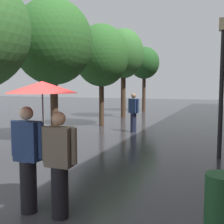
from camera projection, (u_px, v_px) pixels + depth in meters
street_tree_1 at (53, 42)px, 9.95m from camera, size 2.88×2.88×5.13m
street_tree_2 at (101, 56)px, 13.59m from camera, size 2.69×2.69×5.03m
street_tree_3 at (123, 54)px, 17.26m from camera, size 2.53×2.53×5.57m
street_tree_4 at (144, 63)px, 21.58m from camera, size 2.36×2.36×5.05m
couple_under_umbrella at (43, 129)px, 4.20m from camera, size 1.16×1.07×2.08m
street_lamp_post at (222, 77)px, 7.49m from camera, size 0.24×0.24×3.81m
litter_bin at (221, 206)px, 3.66m from camera, size 0.44×0.44×0.85m
pedestrian_walking_midground at (133, 112)px, 11.96m from camera, size 0.54×0.37×1.69m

